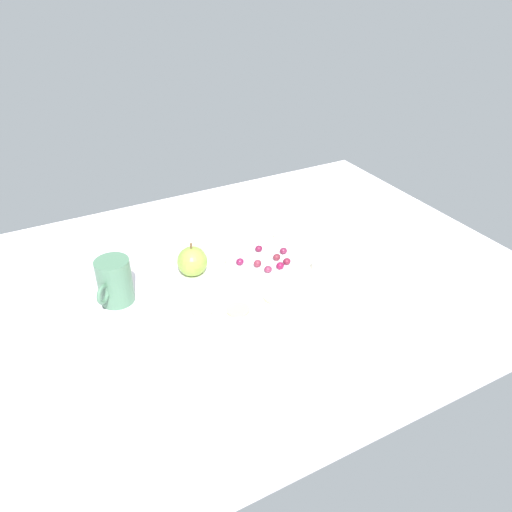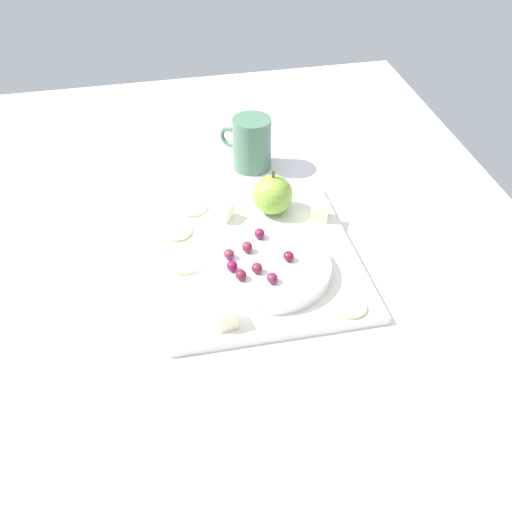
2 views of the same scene
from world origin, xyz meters
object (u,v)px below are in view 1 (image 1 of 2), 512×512
Objects in this scene: grape_1 at (277,257)px; cup at (114,281)px; cracker_3 at (282,236)px; grape_5 at (259,249)px; serving_dish at (266,261)px; grape_3 at (280,266)px; cheese_cube_2 at (321,266)px; platter at (250,275)px; cheese_cube_1 at (196,250)px; cracker_2 at (202,309)px; grape_0 at (258,263)px; grape_4 at (268,269)px; cheese_cube_0 at (210,288)px; cracker_0 at (238,310)px; grape_7 at (287,261)px; grape_2 at (240,262)px; apple_whole at (192,261)px; cracker_1 at (275,297)px; grape_6 at (283,251)px.

cup is (33.62, -6.33, 0.82)cm from grape_1.
cracker_3 is 2.64× the size of grape_5.
grape_3 is at bearing 93.08° from serving_dish.
cheese_cube_2 is 1.55× the size of grape_3.
platter is 15.48cm from cheese_cube_2.
platter is at bearing 121.58° from cheese_cube_1.
grape_1 reaches higher than cracker_3.
cracker_2 is 0.48× the size of cup.
grape_4 is at bearing 108.59° from grape_0.
cheese_cube_0 is 12.91cm from grape_4.
cracker_0 is 30.56cm from cracker_3.
serving_dish is 10.22× the size of grape_7.
grape_3 is (-6.76, 5.32, 0.01)cm from grape_2.
grape_1 reaches higher than serving_dish.
grape_2 is (7.86, -2.00, 0.03)cm from grape_1.
platter is at bearing -26.70° from grape_7.
grape_7 is (-5.02, -0.74, 0.02)cm from grape_4.
cracker_2 is (14.20, 7.29, 0.82)cm from platter.
cup reaches higher than cheese_cube_1.
grape_1 is 8.11cm from grape_2.
cracker_3 is (-0.44, -17.00, -1.15)cm from cheese_cube_2.
apple_whole is 16.58cm from cup.
grape_2 is at bearing -156.36° from cheese_cube_0.
grape_0 is (-1.11, 1.45, 3.39)cm from platter.
serving_dish is 6.59× the size of cheese_cube_0.
grape_0 reaches higher than grape_7.
apple_whole is at bearing -28.88° from grape_0.
serving_dish is 12.10cm from cheese_cube_2.
platter is 7.46× the size of cracker_3.
cracker_3 is 2.64× the size of grape_2.
cracker_3 is at bearing -144.47° from platter.
cracker_2 is at bearing 136.85° from cup.
grape_5 is (-4.22, -14.49, 2.46)cm from cracker_1.
grape_3 is (-0.30, 5.49, 1.75)cm from serving_dish.
cracker_1 is (4.53, 11.65, -0.77)cm from serving_dish.
cheese_cube_0 is at bearing 6.44° from grape_1.
apple_whole is at bearing -80.01° from cracker_0.
grape_2 is (6.47, 0.17, 1.74)cm from serving_dish.
grape_6 is (5.50, 9.61, 2.47)cm from cracker_3.
apple_whole is 13.28cm from cracker_2.
cup is at bearing -7.46° from grape_6.
cracker_0 is at bearing 61.29° from grape_2.
platter is 19.68× the size of grape_0.
grape_5 reaches higher than cracker_1.
cracker_0 is 1.00× the size of cracker_2.
grape_5 is (9.84, 6.20, 2.46)cm from cracker_3.
cheese_cube_1 is 20.68cm from grape_3.
grape_0 is (3.53, 2.54, 1.80)cm from serving_dish.
grape_0 and grape_3 have the same top height.
grape_0 is 6.35cm from grape_7.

